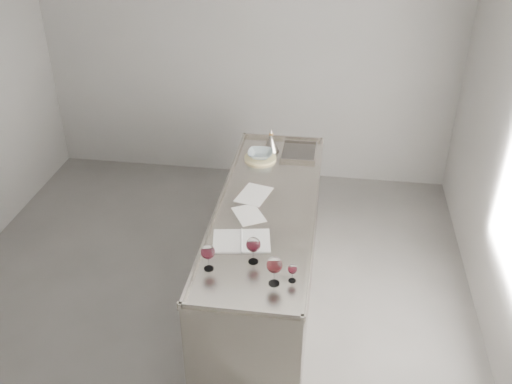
# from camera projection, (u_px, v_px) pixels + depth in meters

# --- Properties ---
(room_shell) EXTENTS (4.54, 5.04, 2.84)m
(room_shell) POSITION_uv_depth(u_px,v_px,m) (190.00, 167.00, 3.95)
(room_shell) COLOR #575552
(room_shell) RESTS_ON ground
(counter) EXTENTS (0.77, 2.42, 0.97)m
(counter) POSITION_uv_depth(u_px,v_px,m) (266.00, 254.00, 4.62)
(counter) COLOR #9E978E
(counter) RESTS_ON ground
(wine_glass_left) EXTENTS (0.09, 0.09, 0.18)m
(wine_glass_left) POSITION_uv_depth(u_px,v_px,m) (208.00, 253.00, 3.65)
(wine_glass_left) COLOR white
(wine_glass_left) RESTS_ON counter
(wine_glass_middle) EXTENTS (0.10, 0.10, 0.19)m
(wine_glass_middle) POSITION_uv_depth(u_px,v_px,m) (253.00, 245.00, 3.71)
(wine_glass_middle) COLOR white
(wine_glass_middle) RESTS_ON counter
(wine_glass_right) EXTENTS (0.10, 0.10, 0.20)m
(wine_glass_right) POSITION_uv_depth(u_px,v_px,m) (274.00, 266.00, 3.52)
(wine_glass_right) COLOR white
(wine_glass_right) RESTS_ON counter
(wine_glass_small) EXTENTS (0.06, 0.06, 0.13)m
(wine_glass_small) POSITION_uv_depth(u_px,v_px,m) (293.00, 270.00, 3.57)
(wine_glass_small) COLOR white
(wine_glass_small) RESTS_ON counter
(notebook) EXTENTS (0.44, 0.34, 0.02)m
(notebook) POSITION_uv_depth(u_px,v_px,m) (242.00, 241.00, 3.97)
(notebook) COLOR silver
(notebook) RESTS_ON counter
(loose_paper_top) EXTENTS (0.30, 0.33, 0.00)m
(loose_paper_top) POSITION_uv_depth(u_px,v_px,m) (249.00, 215.00, 4.27)
(loose_paper_top) COLOR silver
(loose_paper_top) RESTS_ON counter
(loose_paper_under) EXTENTS (0.29, 0.36, 0.00)m
(loose_paper_under) POSITION_uv_depth(u_px,v_px,m) (254.00, 194.00, 4.51)
(loose_paper_under) COLOR silver
(loose_paper_under) RESTS_ON counter
(trivet) EXTENTS (0.35, 0.35, 0.02)m
(trivet) POSITION_uv_depth(u_px,v_px,m) (260.00, 158.00, 5.03)
(trivet) COLOR beige
(trivet) RESTS_ON counter
(ceramic_bowl) EXTENTS (0.22, 0.22, 0.05)m
(ceramic_bowl) POSITION_uv_depth(u_px,v_px,m) (260.00, 154.00, 5.01)
(ceramic_bowl) COLOR #8D9FA5
(ceramic_bowl) RESTS_ON trivet
(wine_funnel) EXTENTS (0.15, 0.15, 0.23)m
(wine_funnel) POSITION_uv_depth(u_px,v_px,m) (271.00, 145.00, 5.12)
(wine_funnel) COLOR #A1998F
(wine_funnel) RESTS_ON counter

